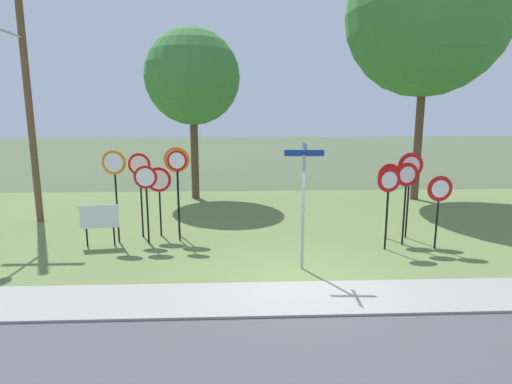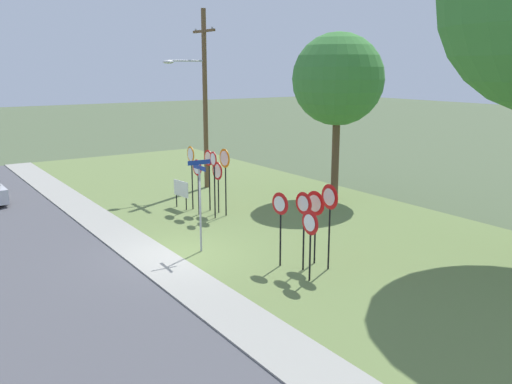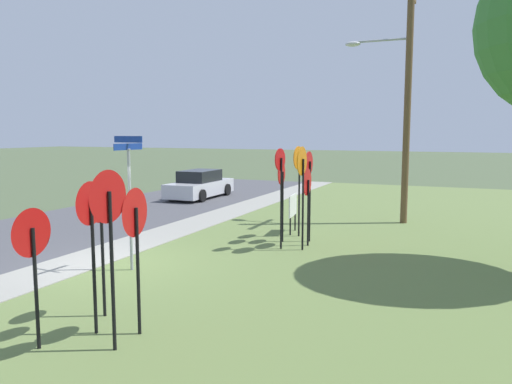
{
  "view_description": "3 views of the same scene",
  "coord_description": "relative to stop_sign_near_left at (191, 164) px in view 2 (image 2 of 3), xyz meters",
  "views": [
    {
      "loc": [
        -1.43,
        -8.59,
        3.74
      ],
      "look_at": [
        -0.91,
        3.46,
        1.54
      ],
      "focal_mm": 27.8,
      "sensor_mm": 36.0,
      "label": 1
    },
    {
      "loc": [
        15.99,
        -7.53,
        6.18
      ],
      "look_at": [
        -0.26,
        3.39,
        1.73
      ],
      "focal_mm": 38.42,
      "sensor_mm": 36.0,
      "label": 2
    },
    {
      "loc": [
        9.61,
        8.11,
        3.29
      ],
      "look_at": [
        -1.28,
        3.46,
        1.87
      ],
      "focal_mm": 35.1,
      "sensor_mm": 36.0,
      "label": 3
    }
  ],
  "objects": [
    {
      "name": "street_name_post",
      "position": [
        5.26,
        -2.39,
        -0.18
      ],
      "size": [
        0.96,
        0.82,
        3.16
      ],
      "rotation": [
        0.0,
        0.0,
        -0.06
      ],
      "color": "#9EA0A8",
      "rests_on": "grass_median"
    },
    {
      "name": "road_asphalt",
      "position": [
        5.13,
        -8.05,
        -2.09
      ],
      "size": [
        44.0,
        6.4,
        0.01
      ],
      "primitive_type": "cube",
      "color": "#4C4C51",
      "rests_on": "ground_plane"
    },
    {
      "name": "yield_sign_far_left",
      "position": [
        8.98,
        0.06,
        -0.01
      ],
      "size": [
        0.79,
        0.11,
        2.71
      ],
      "rotation": [
        0.0,
        0.0,
        -0.04
      ],
      "color": "black",
      "rests_on": "grass_median"
    },
    {
      "name": "yield_sign_center",
      "position": [
        9.39,
        -1.03,
        -0.46
      ],
      "size": [
        0.74,
        0.1,
        2.15
      ],
      "rotation": [
        0.0,
        0.0,
        0.01
      ],
      "color": "black",
      "rests_on": "grass_median"
    },
    {
      "name": "stop_sign_far_right",
      "position": [
        0.61,
        0.53,
        -0.1
      ],
      "size": [
        0.69,
        0.09,
        2.69
      ],
      "rotation": [
        0.0,
        0.0,
        -0.01
      ],
      "color": "black",
      "rests_on": "grass_median"
    },
    {
      "name": "yield_sign_near_right",
      "position": [
        8.33,
        0.04,
        -0.27
      ],
      "size": [
        0.79,
        0.13,
        2.38
      ],
      "rotation": [
        0.0,
        0.0,
        0.13
      ],
      "color": "black",
      "rests_on": "grass_median"
    },
    {
      "name": "stop_sign_near_left",
      "position": [
        0.0,
        0.0,
        0.0
      ],
      "size": [
        0.72,
        0.11,
        2.82
      ],
      "rotation": [
        0.0,
        0.0,
        -0.07
      ],
      "color": "black",
      "rests_on": "grass_median"
    },
    {
      "name": "grass_median",
      "position": [
        5.13,
        2.75,
        -2.07
      ],
      "size": [
        44.0,
        12.0,
        0.04
      ],
      "primitive_type": "cube",
      "color": "olive",
      "rests_on": "ground_plane"
    },
    {
      "name": "oak_tree_left",
      "position": [
        1.61,
        6.94,
        3.54
      ],
      "size": [
        4.31,
        4.31,
        7.78
      ],
      "color": "brown",
      "rests_on": "grass_median"
    },
    {
      "name": "stop_sign_far_left",
      "position": [
        0.95,
        -0.2,
        -0.33
      ],
      "size": [
        0.68,
        0.1,
        2.38
      ],
      "rotation": [
        0.0,
        0.0,
        0.05
      ],
      "color": "black",
      "rests_on": "grass_median"
    },
    {
      "name": "stop_sign_center_tall",
      "position": [
        1.74,
        0.68,
        0.06
      ],
      "size": [
        0.8,
        0.09,
        2.87
      ],
      "rotation": [
        0.0,
        0.0,
        -0.01
      ],
      "color": "black",
      "rests_on": "grass_median"
    },
    {
      "name": "stop_sign_near_right",
      "position": [
        1.16,
        0.65,
        -0.43
      ],
      "size": [
        0.78,
        0.09,
        2.23
      ],
      "rotation": [
        0.0,
        0.0,
        0.01
      ],
      "color": "black",
      "rests_on": "grass_median"
    },
    {
      "name": "notice_board",
      "position": [
        -0.43,
        -0.32,
        -1.22
      ],
      "size": [
        1.1,
        0.17,
        1.25
      ],
      "rotation": [
        0.0,
        0.0,
        0.13
      ],
      "color": "black",
      "rests_on": "grass_median"
    },
    {
      "name": "utility_pole",
      "position": [
        -3.69,
        2.62,
        2.79
      ],
      "size": [
        2.1,
        2.38,
        8.99
      ],
      "color": "brown",
      "rests_on": "grass_median"
    },
    {
      "name": "stop_sign_far_center",
      "position": [
        1.84,
        0.09,
        -0.06
      ],
      "size": [
        0.61,
        0.11,
        2.81
      ],
      "rotation": [
        0.0,
        0.0,
        -0.1
      ],
      "color": "black",
      "rests_on": "grass_median"
    },
    {
      "name": "yield_sign_near_left",
      "position": [
        8.59,
        -0.63,
        -0.2
      ],
      "size": [
        0.7,
        0.12,
        2.48
      ],
      "rotation": [
        0.0,
        0.0,
        0.08
      ],
      "color": "black",
      "rests_on": "grass_median"
    },
    {
      "name": "yield_sign_far_right",
      "position": [
        7.91,
        -1.02,
        -0.27
      ],
      "size": [
        0.71,
        0.13,
        2.39
      ],
      "rotation": [
        0.0,
        0.0,
        0.14
      ],
      "color": "black",
      "rests_on": "grass_median"
    },
    {
      "name": "sidewalk_strip",
      "position": [
        5.13,
        -4.05,
        -2.06
      ],
      "size": [
        44.0,
        1.6,
        0.06
      ],
      "primitive_type": "cube",
      "color": "#99968C",
      "rests_on": "ground_plane"
    },
    {
      "name": "ground_plane",
      "position": [
        5.13,
        -3.25,
        -2.09
      ],
      "size": [
        160.0,
        160.0,
        0.0
      ],
      "primitive_type": "plane",
      "color": "#4C5B3D"
    }
  ]
}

